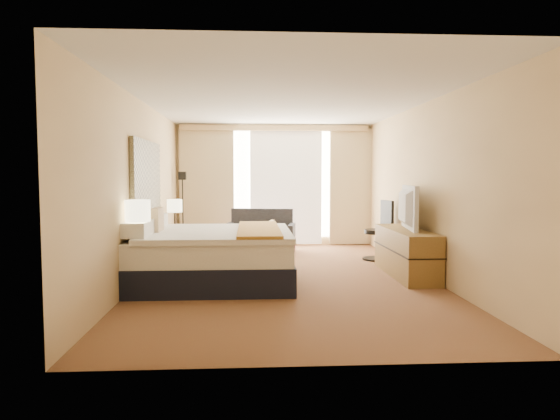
{
  "coord_description": "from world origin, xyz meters",
  "views": [
    {
      "loc": [
        -0.51,
        -7.34,
        1.52
      ],
      "look_at": [
        -0.06,
        0.4,
        0.97
      ],
      "focal_mm": 32.0,
      "sensor_mm": 36.0,
      "label": 1
    }
  ],
  "objects": [
    {
      "name": "desk_chair",
      "position": [
        1.81,
        1.43,
        0.48
      ],
      "size": [
        0.52,
        0.52,
        1.07
      ],
      "rotation": [
        0.0,
        0.0,
        0.22
      ],
      "color": "black",
      "rests_on": "floor"
    },
    {
      "name": "window",
      "position": [
        0.25,
        3.47,
        1.32
      ],
      "size": [
        2.3,
        0.02,
        2.3
      ],
      "primitive_type": "cube",
      "color": "white",
      "rests_on": "wall_back"
    },
    {
      "name": "telephone",
      "position": [
        -1.77,
        1.57,
        0.59
      ],
      "size": [
        0.23,
        0.2,
        0.07
      ],
      "primitive_type": "cube",
      "rotation": [
        0.0,
        0.0,
        0.3
      ],
      "color": "black",
      "rests_on": "nightstand_right"
    },
    {
      "name": "nightstand_left",
      "position": [
        -1.87,
        -1.05,
        0.28
      ],
      "size": [
        0.45,
        0.52,
        0.55
      ],
      "primitive_type": "cube",
      "color": "olive",
      "rests_on": "floor"
    },
    {
      "name": "ceiling",
      "position": [
        0.0,
        0.0,
        2.6
      ],
      "size": [
        4.2,
        7.0,
        0.02
      ],
      "primitive_type": "cube",
      "color": "silver",
      "rests_on": "wall_back"
    },
    {
      "name": "floor",
      "position": [
        0.0,
        0.0,
        0.0
      ],
      "size": [
        4.2,
        7.0,
        0.02
      ],
      "primitive_type": "cube",
      "color": "#501D16",
      "rests_on": "ground"
    },
    {
      "name": "headboard",
      "position": [
        -2.06,
        0.2,
        1.28
      ],
      "size": [
        0.06,
        1.85,
        1.5
      ],
      "primitive_type": "cube",
      "color": "black",
      "rests_on": "wall_left"
    },
    {
      "name": "bed",
      "position": [
        -1.06,
        -0.35,
        0.39
      ],
      "size": [
        2.19,
        2.0,
        1.06
      ],
      "color": "black",
      "rests_on": "floor"
    },
    {
      "name": "wall_right",
      "position": [
        2.1,
        0.0,
        1.3
      ],
      "size": [
        0.02,
        7.0,
        2.6
      ],
      "primitive_type": "cube",
      "color": "beige",
      "rests_on": "ground"
    },
    {
      "name": "floor_lamp",
      "position": [
        -1.9,
        2.9,
        1.12
      ],
      "size": [
        0.2,
        0.2,
        1.59
      ],
      "color": "black",
      "rests_on": "floor"
    },
    {
      "name": "tissue_box",
      "position": [
        -1.83,
        -0.96,
        0.61
      ],
      "size": [
        0.15,
        0.15,
        0.12
      ],
      "primitive_type": "cube",
      "rotation": [
        0.0,
        0.0,
        -0.23
      ],
      "color": "#8FAADE",
      "rests_on": "nightstand_left"
    },
    {
      "name": "loveseat",
      "position": [
        -0.32,
        2.49,
        0.28
      ],
      "size": [
        1.45,
        0.93,
        0.84
      ],
      "rotation": [
        0.0,
        0.0,
        -0.16
      ],
      "color": "#51171A",
      "rests_on": "floor"
    },
    {
      "name": "media_dresser",
      "position": [
        1.83,
        0.0,
        0.35
      ],
      "size": [
        0.5,
        1.8,
        0.7
      ],
      "primitive_type": "cube",
      "color": "olive",
      "rests_on": "floor"
    },
    {
      "name": "lamp_right",
      "position": [
        -1.84,
        1.41,
        0.97
      ],
      "size": [
        0.26,
        0.26,
        0.55
      ],
      "color": "black",
      "rests_on": "nightstand_right"
    },
    {
      "name": "lamp_left",
      "position": [
        -1.92,
        -1.06,
        1.06
      ],
      "size": [
        0.31,
        0.31,
        0.66
      ],
      "color": "black",
      "rests_on": "nightstand_left"
    },
    {
      "name": "television",
      "position": [
        1.78,
        0.09,
        1.03
      ],
      "size": [
        0.32,
        1.16,
        0.66
      ],
      "primitive_type": "imported",
      "rotation": [
        0.0,
        0.0,
        1.42
      ],
      "color": "black",
      "rests_on": "media_dresser"
    },
    {
      "name": "wall_left",
      "position": [
        -2.1,
        0.0,
        1.3
      ],
      "size": [
        0.02,
        7.0,
        2.6
      ],
      "primitive_type": "cube",
      "color": "beige",
      "rests_on": "ground"
    },
    {
      "name": "wall_front",
      "position": [
        0.0,
        -3.5,
        1.3
      ],
      "size": [
        4.2,
        0.02,
        2.6
      ],
      "primitive_type": "cube",
      "color": "beige",
      "rests_on": "ground"
    },
    {
      "name": "wall_back",
      "position": [
        0.0,
        3.5,
        1.3
      ],
      "size": [
        4.2,
        0.02,
        2.6
      ],
      "primitive_type": "cube",
      "color": "beige",
      "rests_on": "ground"
    },
    {
      "name": "curtains",
      "position": [
        -0.0,
        3.39,
        1.41
      ],
      "size": [
        4.12,
        0.19,
        2.56
      ],
      "color": "beige",
      "rests_on": "floor"
    },
    {
      "name": "nightstand_right",
      "position": [
        -1.87,
        1.45,
        0.28
      ],
      "size": [
        0.45,
        0.52,
        0.55
      ],
      "primitive_type": "cube",
      "color": "olive",
      "rests_on": "floor"
    }
  ]
}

